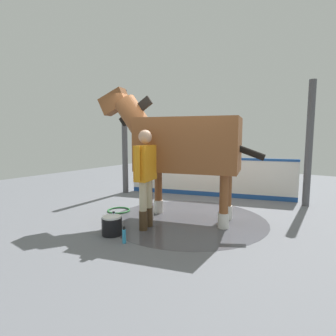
{
  "coord_description": "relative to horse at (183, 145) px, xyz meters",
  "views": [
    {
      "loc": [
        -4.82,
        -2.84,
        1.68
      ],
      "look_at": [
        -0.63,
        0.06,
        1.06
      ],
      "focal_mm": 29.67,
      "sensor_mm": 36.0,
      "label": 1
    }
  ],
  "objects": [
    {
      "name": "barrier_wall",
      "position": [
        2.19,
        0.51,
        -0.98
      ],
      "size": [
        1.32,
        4.33,
        1.07
      ],
      "color": "white",
      "rests_on": "ground"
    },
    {
      "name": "bottle_shampoo",
      "position": [
        -1.57,
        0.08,
        -1.36
      ],
      "size": [
        0.06,
        0.06,
        0.27
      ],
      "color": "#3399CC",
      "rests_on": "ground"
    },
    {
      "name": "wash_bucket",
      "position": [
        -1.42,
        0.51,
        -1.32
      ],
      "size": [
        0.34,
        0.34,
        0.32
      ],
      "color": "black",
      "rests_on": "ground"
    },
    {
      "name": "horse",
      "position": [
        0.0,
        0.0,
        0.0
      ],
      "size": [
        1.5,
        3.24,
        2.62
      ],
      "rotation": [
        0.0,
        0.0,
        1.85
      ],
      "color": "brown",
      "rests_on": "ground"
    },
    {
      "name": "roof_post_near",
      "position": [
        1.24,
        2.7,
        -0.02
      ],
      "size": [
        0.16,
        0.16,
        2.91
      ],
      "primitive_type": "cylinder",
      "color": "#4C4C51",
      "rests_on": "ground"
    },
    {
      "name": "wet_patch",
      "position": [
        0.03,
        -0.12,
        -1.48
      ],
      "size": [
        3.08,
        3.08,
        0.0
      ],
      "primitive_type": "cylinder",
      "color": "#4C4C54",
      "rests_on": "ground"
    },
    {
      "name": "handler",
      "position": [
        -0.83,
        0.25,
        -0.45
      ],
      "size": [
        0.68,
        0.34,
        1.76
      ],
      "rotation": [
        0.0,
        0.0,
        4.95
      ],
      "color": "#47331E",
      "rests_on": "ground"
    },
    {
      "name": "bottle_spray",
      "position": [
        -0.87,
        1.03,
        -1.39
      ],
      "size": [
        0.07,
        0.07,
        0.19
      ],
      "color": "blue",
      "rests_on": "ground"
    },
    {
      "name": "roof_post_far",
      "position": [
        2.56,
        -1.86,
        -0.02
      ],
      "size": [
        0.16,
        0.16,
        2.91
      ],
      "primitive_type": "cylinder",
      "color": "#4C4C51",
      "rests_on": "ground"
    },
    {
      "name": "ground_plane",
      "position": [
        0.23,
        0.01,
        -1.49
      ],
      "size": [
        16.0,
        16.0,
        0.02
      ],
      "primitive_type": "cube",
      "color": "slate"
    },
    {
      "name": "hose_coil",
      "position": [
        -0.31,
        1.45,
        -1.46
      ],
      "size": [
        0.5,
        0.5,
        0.03
      ],
      "primitive_type": "torus",
      "color": "#267233",
      "rests_on": "ground"
    }
  ]
}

